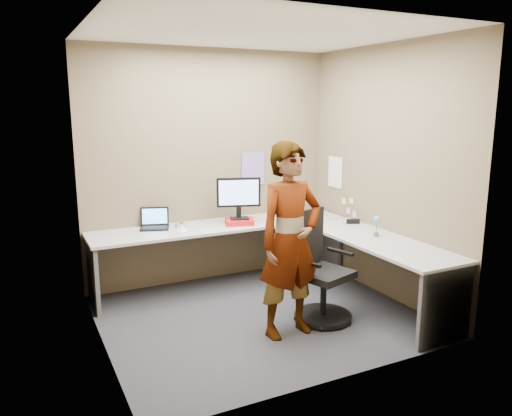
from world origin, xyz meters
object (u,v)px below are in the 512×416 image
desk (280,245)px  monitor (239,195)px  office_chair (319,276)px  person (290,241)px

desk → monitor: 0.75m
monitor → office_chair: size_ratio=0.46×
desk → office_chair: bearing=-84.7°
monitor → person: (-0.10, -1.35, -0.19)m
desk → monitor: bearing=115.8°
desk → monitor: size_ratio=6.14×
desk → office_chair: size_ratio=2.82×
person → office_chair: bearing=14.9°
desk → monitor: (-0.25, 0.52, 0.48)m
desk → person: (-0.36, -0.82, 0.29)m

